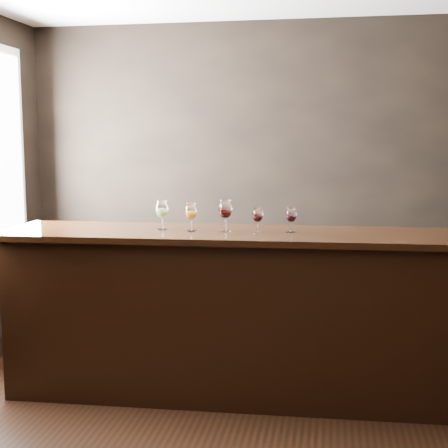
% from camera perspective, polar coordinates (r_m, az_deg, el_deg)
% --- Properties ---
extents(room_shell, '(5.02, 4.52, 2.81)m').
position_cam_1_polar(room_shell, '(3.31, 2.53, 7.96)').
color(room_shell, black).
rests_on(room_shell, ground).
extents(bar_counter, '(3.23, 0.84, 1.12)m').
position_cam_1_polar(bar_counter, '(4.43, 1.48, -8.44)').
color(bar_counter, black).
rests_on(bar_counter, ground).
extents(bar_top, '(3.34, 0.92, 0.04)m').
position_cam_1_polar(bar_top, '(4.31, 1.50, -0.98)').
color(bar_top, black).
rests_on(bar_top, bar_counter).
extents(back_bar_shelf, '(2.17, 0.40, 0.78)m').
position_cam_1_polar(back_bar_shelf, '(5.46, 0.25, -7.16)').
color(back_bar_shelf, black).
rests_on(back_bar_shelf, ground).
extents(glass_white, '(0.09, 0.09, 0.21)m').
position_cam_1_polar(glass_white, '(4.40, -5.70, 1.29)').
color(glass_white, white).
rests_on(glass_white, bar_top).
extents(glass_amber, '(0.08, 0.08, 0.19)m').
position_cam_1_polar(glass_amber, '(4.32, -3.05, 1.07)').
color(glass_amber, white).
rests_on(glass_amber, bar_top).
extents(glass_red_a, '(0.09, 0.09, 0.22)m').
position_cam_1_polar(glass_red_a, '(4.30, 0.13, 1.28)').
color(glass_red_a, white).
rests_on(glass_red_a, bar_top).
extents(glass_red_b, '(0.07, 0.07, 0.18)m').
position_cam_1_polar(glass_red_b, '(4.25, 3.09, 0.79)').
color(glass_red_b, white).
rests_on(glass_red_b, bar_top).
extents(glass_red_c, '(0.07, 0.07, 0.17)m').
position_cam_1_polar(glass_red_c, '(4.28, 6.16, 0.77)').
color(glass_red_c, white).
rests_on(glass_red_c, bar_top).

